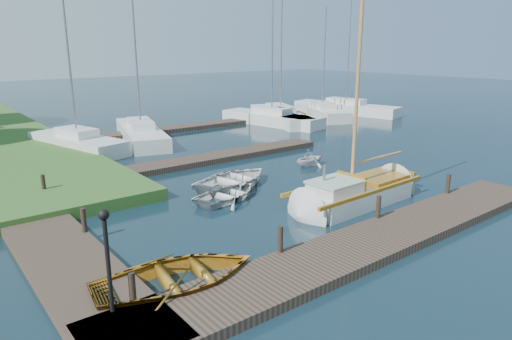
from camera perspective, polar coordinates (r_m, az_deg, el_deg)
ground at (r=18.97m, az=0.00°, el=-3.50°), size 160.00×160.00×0.00m
near_dock at (r=14.96m, az=14.42°, el=-8.67°), size 18.00×2.20×0.30m
left_dock at (r=17.50m, az=-25.70°, el=-6.19°), size 2.20×18.00×0.30m
far_dock at (r=25.15m, az=-5.50°, el=1.49°), size 14.00×1.60×0.30m
pontoon at (r=37.26m, az=-2.98°, el=6.02°), size 30.00×1.60×0.30m
mooring_post_0 at (r=11.21m, az=-15.20°, el=-14.06°), size 0.16×0.16×0.80m
mooring_post_1 at (r=13.33m, az=3.05°, el=-8.63°), size 0.16×0.16×0.80m
mooring_post_2 at (r=16.44m, az=15.04°, el=-4.45°), size 0.16×0.16×0.80m
mooring_post_3 at (r=20.08m, az=22.89°, el=-1.57°), size 0.16×0.16×0.80m
mooring_post_4 at (r=15.69m, az=-20.73°, el=-5.88°), size 0.16×0.16×0.80m
mooring_post_5 at (r=20.33m, az=-25.03°, el=-1.62°), size 0.16×0.16×0.80m
lamp_post at (r=10.54m, az=-18.17°, el=-9.14°), size 0.24×0.24×2.44m
sailboat at (r=18.71m, az=12.51°, el=-3.03°), size 7.21×2.19×9.83m
dinghy at (r=12.18m, az=-9.73°, el=-12.60°), size 4.71×3.68×0.89m
tender_a at (r=18.74m, az=-3.46°, el=-2.71°), size 3.65×3.02×0.65m
tender_c at (r=20.44m, az=-2.70°, el=-0.91°), size 4.57×3.73×0.83m
tender_d at (r=24.13m, az=6.75°, el=1.70°), size 1.89×1.64×0.98m
marina_boat_0 at (r=29.31m, az=-21.41°, el=3.33°), size 4.03×7.77×12.09m
marina_boat_1 at (r=31.36m, az=-14.18°, el=4.58°), size 4.57×9.46×9.27m
marina_boat_4 at (r=36.74m, az=1.97°, el=6.56°), size 3.95×9.16×11.55m
marina_boat_5 at (r=38.30m, az=3.06°, el=6.91°), size 5.48×9.97×12.03m
marina_boat_6 at (r=40.72m, az=8.27°, el=7.25°), size 4.93×7.72×9.24m
marina_boat_7 at (r=43.89m, az=11.16°, el=7.70°), size 4.45×10.37×12.05m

